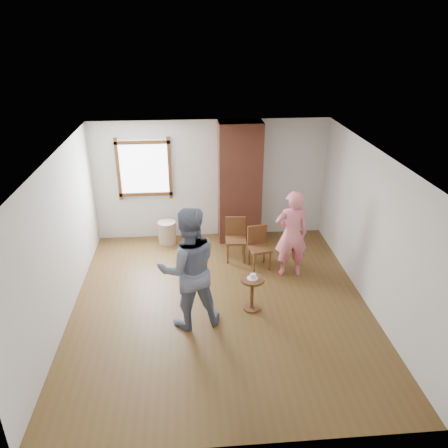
{
  "coord_description": "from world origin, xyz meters",
  "views": [
    {
      "loc": [
        -0.45,
        -6.18,
        4.41
      ],
      "look_at": [
        0.12,
        0.8,
        1.15
      ],
      "focal_mm": 35.0,
      "sensor_mm": 36.0,
      "label": 1
    }
  ],
  "objects_px": {
    "dining_chair_left": "(236,236)",
    "dining_chair_right": "(259,245)",
    "stoneware_crock": "(167,232)",
    "person_pink": "(291,234)",
    "side_table": "(252,288)",
    "man": "(189,269)"
  },
  "relations": [
    {
      "from": "dining_chair_left",
      "to": "dining_chair_right",
      "type": "distance_m",
      "value": 0.55
    },
    {
      "from": "stoneware_crock",
      "to": "dining_chair_left",
      "type": "height_order",
      "value": "dining_chair_left"
    },
    {
      "from": "dining_chair_left",
      "to": "dining_chair_right",
      "type": "bearing_deg",
      "value": -38.71
    },
    {
      "from": "stoneware_crock",
      "to": "man",
      "type": "distance_m",
      "value": 2.96
    },
    {
      "from": "man",
      "to": "person_pink",
      "type": "xyz_separation_m",
      "value": [
        1.9,
        1.34,
        -0.15
      ]
    },
    {
      "from": "dining_chair_left",
      "to": "man",
      "type": "height_order",
      "value": "man"
    },
    {
      "from": "dining_chair_right",
      "to": "man",
      "type": "distance_m",
      "value": 2.22
    },
    {
      "from": "dining_chair_left",
      "to": "side_table",
      "type": "distance_m",
      "value": 1.78
    },
    {
      "from": "dining_chair_left",
      "to": "side_table",
      "type": "relative_size",
      "value": 1.45
    },
    {
      "from": "dining_chair_left",
      "to": "side_table",
      "type": "height_order",
      "value": "dining_chair_left"
    },
    {
      "from": "dining_chair_left",
      "to": "person_pink",
      "type": "xyz_separation_m",
      "value": [
        0.96,
        -0.71,
        0.36
      ]
    },
    {
      "from": "stoneware_crock",
      "to": "person_pink",
      "type": "height_order",
      "value": "person_pink"
    },
    {
      "from": "stoneware_crock",
      "to": "person_pink",
      "type": "relative_size",
      "value": 0.29
    },
    {
      "from": "side_table",
      "to": "stoneware_crock",
      "type": "bearing_deg",
      "value": 120.26
    },
    {
      "from": "dining_chair_left",
      "to": "side_table",
      "type": "bearing_deg",
      "value": -84.02
    },
    {
      "from": "side_table",
      "to": "dining_chair_left",
      "type": "bearing_deg",
      "value": 92.77
    },
    {
      "from": "dining_chair_right",
      "to": "man",
      "type": "relative_size",
      "value": 0.42
    },
    {
      "from": "side_table",
      "to": "person_pink",
      "type": "relative_size",
      "value": 0.35
    },
    {
      "from": "dining_chair_left",
      "to": "man",
      "type": "xyz_separation_m",
      "value": [
        -0.94,
        -2.05,
        0.51
      ]
    },
    {
      "from": "dining_chair_left",
      "to": "person_pink",
      "type": "bearing_deg",
      "value": -33.44
    },
    {
      "from": "stoneware_crock",
      "to": "dining_chair_left",
      "type": "distance_m",
      "value": 1.63
    },
    {
      "from": "dining_chair_left",
      "to": "dining_chair_right",
      "type": "xyz_separation_m",
      "value": [
        0.41,
        -0.37,
        -0.02
      ]
    }
  ]
}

